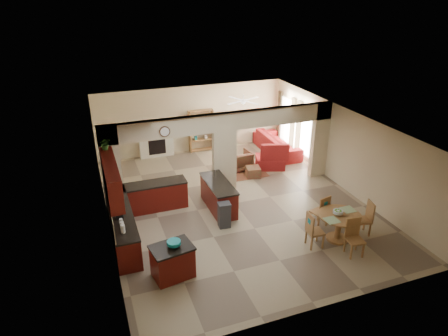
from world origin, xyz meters
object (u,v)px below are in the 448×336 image
object	(u,v)px
kitchen_island	(173,261)
sofa	(277,143)
dining_table	(339,223)
armchair	(240,160)

from	to	relation	value
kitchen_island	sofa	distance (m)	8.76
dining_table	kitchen_island	bearing A→B (deg)	179.20
sofa	armchair	world-z (taller)	sofa
dining_table	armchair	bearing A→B (deg)	98.16
dining_table	sofa	bearing A→B (deg)	78.11
armchair	dining_table	bearing A→B (deg)	92.20
sofa	dining_table	bearing A→B (deg)	169.54
dining_table	sofa	size ratio (longest dim) A/B	0.43
kitchen_island	sofa	bearing A→B (deg)	36.74
kitchen_island	armchair	bearing A→B (deg)	43.69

